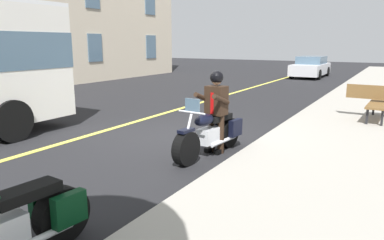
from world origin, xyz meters
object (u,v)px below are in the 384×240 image
(motorcycle_parked, at_px, (1,230))
(bench_sidewalk, at_px, (379,100))
(car_dark, at_px, (311,67))
(rider_main, at_px, (216,104))
(motorcycle_main, at_px, (211,133))

(motorcycle_parked, bearing_deg, bench_sidewalk, 163.25)
(motorcycle_parked, xyz_separation_m, car_dark, (-23.41, -2.04, 0.24))
(motorcycle_parked, distance_m, car_dark, 23.50)
(rider_main, xyz_separation_m, car_dark, (-18.64, -2.09, -0.35))
(motorcycle_main, height_order, bench_sidewalk, motorcycle_main)
(car_dark, bearing_deg, motorcycle_parked, 4.99)
(motorcycle_parked, relative_size, car_dark, 0.48)
(rider_main, relative_size, car_dark, 0.38)
(motorcycle_main, distance_m, rider_main, 0.61)
(car_dark, bearing_deg, bench_sidewalk, 19.39)
(car_dark, bearing_deg, motorcycle_main, 6.29)
(motorcycle_main, distance_m, motorcycle_parked, 4.58)
(rider_main, relative_size, bench_sidewalk, 0.96)
(motorcycle_main, relative_size, bench_sidewalk, 1.22)
(bench_sidewalk, bearing_deg, motorcycle_main, -29.92)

